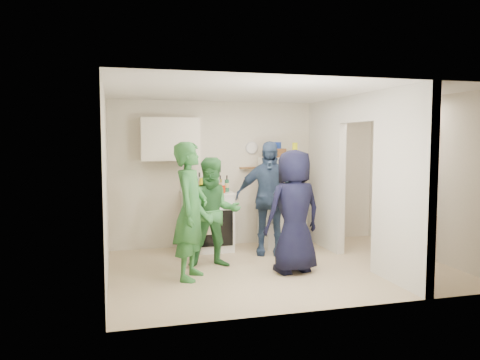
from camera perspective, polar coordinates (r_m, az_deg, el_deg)
name	(u,v)px	position (r m, az deg, el deg)	size (l,w,h in m)	color
floor	(281,268)	(6.87, 5.05, -10.63)	(4.80, 4.80, 0.00)	tan
wall_back	(249,173)	(8.26, 1.06, 0.82)	(4.80, 4.80, 0.00)	silver
wall_front	(337,195)	(5.09, 11.73, -1.81)	(4.80, 4.80, 0.00)	silver
wall_left	(106,186)	(6.24, -16.03, -0.68)	(3.40, 3.40, 0.00)	silver
wall_right	(428,178)	(7.80, 21.91, 0.23)	(3.40, 3.40, 0.00)	silver
ceiling	(283,92)	(6.66, 5.21, 10.60)	(4.80, 4.80, 0.00)	white
partition_pier_back	(326,174)	(8.12, 10.41, 0.67)	(0.12, 1.20, 2.50)	silver
partition_pier_front	(402,187)	(6.22, 19.14, -0.79)	(0.12, 1.20, 2.50)	silver
partition_header	(360,108)	(7.14, 14.37, 8.46)	(0.12, 1.00, 0.40)	silver
stove	(207,221)	(7.84, -4.03, -5.01)	(0.82, 0.68, 0.98)	white
upper_cabinet	(170,139)	(7.79, -8.54, 4.94)	(0.95, 0.34, 0.70)	silver
fridge	(280,202)	(8.11, 4.94, -2.68)	(0.63, 0.62, 1.54)	white
wicker_basket	(274,153)	(8.06, 4.20, 3.31)	(0.35, 0.25, 0.15)	brown
blue_bowl	(274,145)	(8.05, 4.20, 4.24)	(0.24, 0.24, 0.11)	#163298
yellow_cup_stack_top	(295,150)	(8.03, 6.71, 3.65)	(0.09, 0.09, 0.25)	#DEEE14
wall_clock	(252,148)	(8.23, 1.44, 3.94)	(0.22, 0.22, 0.03)	white
spice_shelf	(249,168)	(8.20, 1.16, 1.49)	(0.35, 0.08, 0.03)	olive
nook_window	(419,152)	(7.93, 21.02, 3.22)	(0.03, 0.70, 0.80)	black
nook_window_frame	(418,152)	(7.93, 20.93, 3.22)	(0.04, 0.76, 0.86)	white
nook_valance	(418,130)	(7.91, 20.86, 5.76)	(0.04, 0.82, 0.18)	white
yellow_cup_stack_stove	(202,186)	(7.52, -4.63, -0.71)	(0.09, 0.09, 0.25)	yellow
red_cup	(223,189)	(7.62, -2.14, -1.12)	(0.09, 0.09, 0.12)	red
person_green_left	(191,211)	(6.20, -6.04, -3.76)	(0.66, 0.43, 1.81)	#31702D
person_green_center	(214,213)	(6.76, -3.16, -3.98)	(0.77, 0.60, 1.59)	#3C893D
person_denim	(268,198)	(7.52, 3.49, -2.20)	(1.07, 0.44, 1.82)	#364E76
person_navy	(294,211)	(6.51, 6.60, -3.82)	(0.84, 0.54, 1.71)	black
person_nook	(403,204)	(7.82, 19.26, -2.77)	(1.07, 0.62, 1.66)	black
bottle_a	(190,184)	(7.85, -6.16, -0.50)	(0.07, 0.07, 0.25)	brown
bottle_b	(196,183)	(7.63, -5.35, -0.41)	(0.06, 0.06, 0.31)	#18491E
bottle_c	(199,182)	(7.91, -4.97, -0.21)	(0.08, 0.08, 0.32)	#B1BAC0
bottle_d	(208,184)	(7.71, -3.91, -0.44)	(0.08, 0.08, 0.29)	#5E3310
bottle_e	(210,182)	(7.94, -3.65, -0.27)	(0.06, 0.06, 0.29)	#9BA7AC
bottle_f	(217,182)	(7.79, -2.86, -0.29)	(0.06, 0.06, 0.31)	#153A21
bottle_g	(220,183)	(7.96, -2.42, -0.36)	(0.06, 0.06, 0.26)	olive
bottle_h	(190,185)	(7.59, -6.07, -0.60)	(0.08, 0.08, 0.27)	silver
bottle_i	(209,182)	(7.87, -3.79, -0.21)	(0.06, 0.06, 0.32)	#4C270D
bottle_j	(227,184)	(7.74, -1.61, -0.45)	(0.07, 0.07, 0.28)	#21623E
bottle_k	(194,185)	(7.77, -5.65, -0.56)	(0.07, 0.07, 0.25)	brown
bottle_l	(218,184)	(7.67, -2.75, -0.45)	(0.08, 0.08, 0.29)	#9399A2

